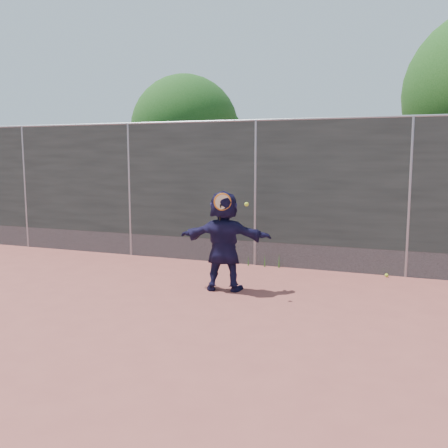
% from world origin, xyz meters
% --- Properties ---
extents(ground, '(80.00, 80.00, 0.00)m').
position_xyz_m(ground, '(0.00, 0.00, 0.00)').
color(ground, '#9E4C42').
rests_on(ground, ground).
extents(player, '(1.65, 0.76, 1.71)m').
position_xyz_m(player, '(0.09, 1.42, 0.86)').
color(player, '#171437').
rests_on(player, ground).
extents(ball_ground, '(0.07, 0.07, 0.07)m').
position_xyz_m(ball_ground, '(2.66, 3.35, 0.03)').
color(ball_ground, '#BBD830').
rests_on(ball_ground, ground).
extents(fence, '(20.00, 0.06, 3.03)m').
position_xyz_m(fence, '(-0.00, 3.50, 1.58)').
color(fence, '#38423D').
rests_on(fence, ground).
extents(swing_action, '(0.61, 0.21, 0.51)m').
position_xyz_m(swing_action, '(0.18, 1.21, 1.52)').
color(swing_action, orange).
rests_on(swing_action, ground).
extents(tree_left, '(3.15, 3.00, 4.53)m').
position_xyz_m(tree_left, '(-2.85, 6.55, 2.94)').
color(tree_left, '#382314').
rests_on(tree_left, ground).
extents(weed_clump, '(0.68, 0.07, 0.30)m').
position_xyz_m(weed_clump, '(0.29, 3.38, 0.13)').
color(weed_clump, '#387226').
rests_on(weed_clump, ground).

